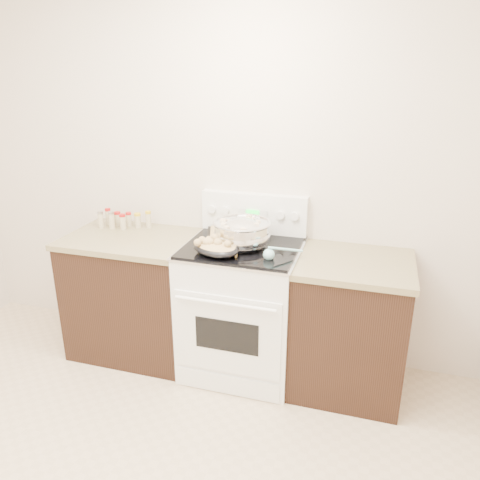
% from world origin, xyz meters
% --- Properties ---
extents(room_shell, '(4.10, 3.60, 2.75)m').
position_xyz_m(room_shell, '(0.00, 0.00, 1.70)').
color(room_shell, beige).
rests_on(room_shell, ground).
extents(counter_left, '(0.93, 0.67, 0.92)m').
position_xyz_m(counter_left, '(-0.48, 1.43, 0.46)').
color(counter_left, black).
rests_on(counter_left, ground).
extents(counter_right, '(0.73, 0.67, 0.92)m').
position_xyz_m(counter_right, '(1.08, 1.43, 0.46)').
color(counter_right, black).
rests_on(counter_right, ground).
extents(kitchen_range, '(0.78, 0.73, 1.22)m').
position_xyz_m(kitchen_range, '(0.35, 1.42, 0.49)').
color(kitchen_range, white).
rests_on(kitchen_range, ground).
extents(mixing_bowl, '(0.45, 0.45, 0.22)m').
position_xyz_m(mixing_bowl, '(0.35, 1.41, 1.03)').
color(mixing_bowl, silver).
rests_on(mixing_bowl, kitchen_range).
extents(roasting_pan, '(0.38, 0.33, 0.12)m').
position_xyz_m(roasting_pan, '(0.23, 1.22, 0.99)').
color(roasting_pan, black).
rests_on(roasting_pan, kitchen_range).
extents(baking_sheet, '(0.48, 0.40, 0.06)m').
position_xyz_m(baking_sheet, '(0.25, 1.61, 0.96)').
color(baking_sheet, black).
rests_on(baking_sheet, kitchen_range).
extents(wooden_spoon, '(0.08, 0.27, 0.04)m').
position_xyz_m(wooden_spoon, '(0.33, 1.26, 0.95)').
color(wooden_spoon, tan).
rests_on(wooden_spoon, kitchen_range).
extents(blue_ladle, '(0.23, 0.17, 0.09)m').
position_xyz_m(blue_ladle, '(0.58, 1.26, 0.97)').
color(blue_ladle, '#8CCBD1').
rests_on(blue_ladle, kitchen_range).
extents(spice_jars, '(0.38, 0.15, 0.13)m').
position_xyz_m(spice_jars, '(-0.64, 1.59, 0.98)').
color(spice_jars, '#BFB28C').
rests_on(spice_jars, counter_left).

